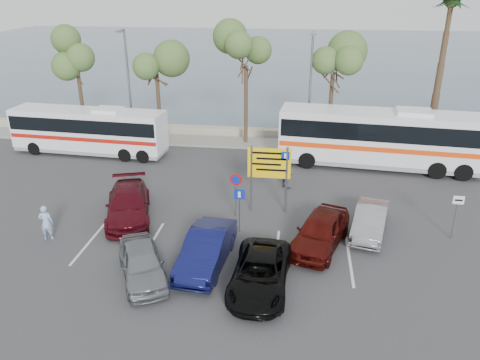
# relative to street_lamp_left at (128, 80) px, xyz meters

# --- Properties ---
(ground) EXTENTS (120.00, 120.00, 0.00)m
(ground) POSITION_rel_street_lamp_left_xyz_m (10.00, -13.52, -4.60)
(ground) COLOR #353638
(ground) RESTS_ON ground
(kerb_strip) EXTENTS (44.00, 2.40, 0.15)m
(kerb_strip) POSITION_rel_street_lamp_left_xyz_m (10.00, 0.48, -4.52)
(kerb_strip) COLOR gray
(kerb_strip) RESTS_ON ground
(seawall) EXTENTS (48.00, 0.80, 0.60)m
(seawall) POSITION_rel_street_lamp_left_xyz_m (10.00, 2.48, -4.30)
(seawall) COLOR #A99F87
(seawall) RESTS_ON ground
(sea) EXTENTS (140.00, 140.00, 0.00)m
(sea) POSITION_rel_street_lamp_left_xyz_m (10.00, 46.48, -4.59)
(sea) COLOR #3F5465
(sea) RESTS_ON ground
(tree_far_left) EXTENTS (3.20, 3.20, 7.60)m
(tree_far_left) POSITION_rel_street_lamp_left_xyz_m (-4.00, 0.48, 1.73)
(tree_far_left) COLOR #382619
(tree_far_left) RESTS_ON kerb_strip
(tree_left) EXTENTS (3.20, 3.20, 7.20)m
(tree_left) POSITION_rel_street_lamp_left_xyz_m (2.00, 0.48, 1.41)
(tree_left) COLOR #382619
(tree_left) RESTS_ON kerb_strip
(tree_mid) EXTENTS (3.20, 3.20, 8.00)m
(tree_mid) POSITION_rel_street_lamp_left_xyz_m (8.50, 0.48, 2.06)
(tree_mid) COLOR #382619
(tree_mid) RESTS_ON kerb_strip
(tree_right) EXTENTS (3.20, 3.20, 7.40)m
(tree_right) POSITION_rel_street_lamp_left_xyz_m (14.50, 0.48, 1.57)
(tree_right) COLOR #382619
(tree_right) RESTS_ON kerb_strip
(palm_tree) EXTENTS (4.80, 4.80, 11.20)m
(palm_tree) POSITION_rel_street_lamp_left_xyz_m (21.50, 0.48, 5.27)
(palm_tree) COLOR #382619
(palm_tree) RESTS_ON kerb_strip
(street_lamp_left) EXTENTS (0.45, 1.15, 8.01)m
(street_lamp_left) POSITION_rel_street_lamp_left_xyz_m (0.00, 0.00, 0.00)
(street_lamp_left) COLOR slate
(street_lamp_left) RESTS_ON kerb_strip
(street_lamp_right) EXTENTS (0.45, 1.15, 8.01)m
(street_lamp_right) POSITION_rel_street_lamp_left_xyz_m (13.00, 0.00, 0.00)
(street_lamp_right) COLOR slate
(street_lamp_right) RESTS_ON kerb_strip
(direction_sign) EXTENTS (2.20, 0.12, 3.60)m
(direction_sign) POSITION_rel_street_lamp_left_xyz_m (11.00, -10.32, -2.17)
(direction_sign) COLOR slate
(direction_sign) RESTS_ON ground
(sign_no_stop) EXTENTS (0.60, 0.08, 2.35)m
(sign_no_stop) POSITION_rel_street_lamp_left_xyz_m (9.40, -11.13, -3.02)
(sign_no_stop) COLOR slate
(sign_no_stop) RESTS_ON ground
(sign_parking) EXTENTS (0.50, 0.07, 2.25)m
(sign_parking) POSITION_rel_street_lamp_left_xyz_m (9.80, -12.73, -3.13)
(sign_parking) COLOR slate
(sign_parking) RESTS_ON ground
(sign_taxi) EXTENTS (0.50, 0.07, 2.20)m
(sign_taxi) POSITION_rel_street_lamp_left_xyz_m (19.80, -12.03, -3.18)
(sign_taxi) COLOR slate
(sign_taxi) RESTS_ON ground
(lane_markings) EXTENTS (12.02, 4.20, 0.01)m
(lane_markings) POSITION_rel_street_lamp_left_xyz_m (8.86, -14.52, -4.60)
(lane_markings) COLOR silver
(lane_markings) RESTS_ON ground
(coach_bus_left) EXTENTS (10.83, 3.01, 3.33)m
(coach_bus_left) POSITION_rel_street_lamp_left_xyz_m (-2.00, -3.02, -3.05)
(coach_bus_left) COLOR white
(coach_bus_left) RESTS_ON ground
(coach_bus_right) EXTENTS (12.75, 3.78, 3.92)m
(coach_bus_right) POSITION_rel_street_lamp_left_xyz_m (17.50, -3.02, -2.78)
(coach_bus_right) COLOR white
(coach_bus_right) RESTS_ON ground
(car_silver_a) EXTENTS (3.33, 4.41, 1.40)m
(car_silver_a) POSITION_rel_street_lamp_left_xyz_m (6.40, -17.02, -3.90)
(car_silver_a) COLOR gray
(car_silver_a) RESTS_ON ground
(car_blue) EXTENTS (2.01, 4.77, 1.53)m
(car_blue) POSITION_rel_street_lamp_left_xyz_m (8.80, -15.75, -3.83)
(car_blue) COLOR #0F1248
(car_blue) RESTS_ON ground
(car_maroon) EXTENTS (3.58, 5.58, 1.50)m
(car_maroon) POSITION_rel_street_lamp_left_xyz_m (4.00, -12.02, -3.85)
(car_maroon) COLOR #510D17
(car_maroon) RESTS_ON ground
(car_red) EXTENTS (3.24, 4.98, 1.58)m
(car_red) POSITION_rel_street_lamp_left_xyz_m (13.60, -13.60, -3.81)
(car_red) COLOR #4B0E0A
(car_red) RESTS_ON ground
(suv_black) EXTENTS (2.37, 4.81, 1.31)m
(suv_black) POSITION_rel_street_lamp_left_xyz_m (11.20, -17.02, -3.94)
(suv_black) COLOR black
(suv_black) RESTS_ON ground
(car_silver_b) EXTENTS (2.31, 4.30, 1.35)m
(car_silver_b) POSITION_rel_street_lamp_left_xyz_m (16.00, -12.02, -3.93)
(car_silver_b) COLOR gray
(car_silver_b) RESTS_ON ground
(pedestrian_near) EXTENTS (0.71, 0.54, 1.75)m
(pedestrian_near) POSITION_rel_street_lamp_left_xyz_m (1.00, -14.62, -3.73)
(pedestrian_near) COLOR #8EA8CF
(pedestrian_near) RESTS_ON ground
(pedestrian_far) EXTENTS (0.98, 1.02, 1.65)m
(pedestrian_far) POSITION_rel_street_lamp_left_xyz_m (11.80, -7.02, -3.77)
(pedestrian_far) COLOR #33394D
(pedestrian_far) RESTS_ON ground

